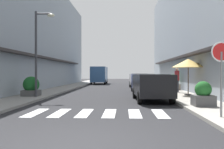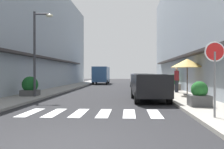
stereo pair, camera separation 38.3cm
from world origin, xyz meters
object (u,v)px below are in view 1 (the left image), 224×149
parked_car_far (139,79)px  planter_corner (203,95)px  planter_midblock (31,87)px  pedestrian_walking_near (177,79)px  round_street_sign (221,59)px  parked_car_near (152,84)px  parked_car_mid (143,81)px  planter_far (173,82)px  delivery_van (99,74)px  street_lamp (39,44)px  cafe_umbrella (188,63)px

parked_car_far → planter_corner: 15.28m
planter_midblock → pedestrian_walking_near: pedestrian_walking_near is taller
round_street_sign → planter_corner: bearing=84.5°
parked_car_near → parked_car_mid: same height
planter_far → pedestrian_walking_near: pedestrian_walking_near is taller
delivery_van → planter_corner: 25.54m
street_lamp → parked_car_mid: bearing=37.3°
pedestrian_walking_near → cafe_umbrella: bearing=88.5°
parked_car_mid → planter_far: bearing=36.8°
planter_midblock → planter_far: size_ratio=0.93×
round_street_sign → planter_far: (1.02, 13.76, -1.25)m
cafe_umbrella → pedestrian_walking_near: cafe_umbrella is taller
parked_car_mid → cafe_umbrella: size_ratio=1.79×
pedestrian_walking_near → planter_corner: bearing=79.0°
cafe_umbrella → planter_midblock: 10.00m
round_street_sign → pedestrian_walking_near: bearing=86.1°
street_lamp → pedestrian_walking_near: bearing=23.9°
parked_car_mid → planter_far: 3.31m
delivery_van → planter_far: delivery_van is taller
parked_car_near → parked_car_far: bearing=90.0°
parked_car_near → round_street_sign: 6.13m
parked_car_near → planter_far: bearing=71.6°
cafe_umbrella → planter_midblock: (-9.83, -1.10, -1.47)m
round_street_sign → planter_far: bearing=85.7°
parked_car_far → delivery_van: bearing=117.4°
round_street_sign → planter_midblock: (-8.84, 7.33, -1.28)m
street_lamp → cafe_umbrella: (9.15, 1.63, -1.09)m
round_street_sign → cafe_umbrella: (0.99, 8.43, 0.18)m
parked_car_mid → parked_car_far: (0.00, 6.22, -0.00)m
parked_car_far → delivery_van: delivery_van is taller
parked_car_mid → round_street_sign: bearing=-82.2°
parked_car_near → round_street_sign: size_ratio=1.85×
parked_car_mid → delivery_van: (-4.90, 15.66, 0.48)m
street_lamp → cafe_umbrella: bearing=10.1°
planter_far → pedestrian_walking_near: size_ratio=0.71×
street_lamp → planter_midblock: (-0.68, 0.53, -2.56)m
parked_car_mid → pedestrian_walking_near: bearing=-23.8°
delivery_van → street_lamp: size_ratio=1.06×
planter_corner → pedestrian_walking_near: bearing=86.6°
planter_corner → planter_far: (0.75, 10.91, 0.13)m
delivery_van → planter_midblock: bearing=-96.6°
round_street_sign → street_lamp: street_lamp is taller
delivery_van → round_street_sign: 28.22m
parked_car_far → parked_car_mid: bearing=-90.0°
parked_car_near → planter_far: size_ratio=3.47×
street_lamp → planter_far: bearing=37.1°
parked_car_far → planter_midblock: size_ratio=3.37×
street_lamp → planter_midblock: bearing=142.2°
parked_car_near → parked_car_far: (0.00, 12.18, -0.00)m
cafe_umbrella → parked_car_mid: bearing=127.9°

